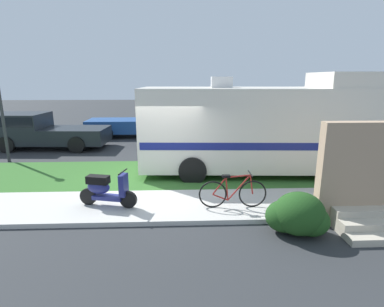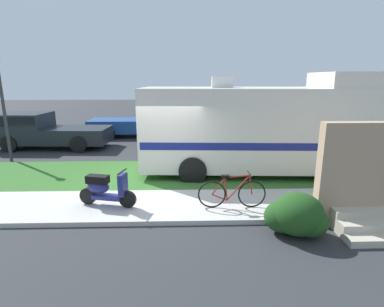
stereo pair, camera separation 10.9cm
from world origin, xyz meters
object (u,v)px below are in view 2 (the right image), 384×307
at_px(pickup_truck_far, 152,120).
at_px(street_lamp_post, 2,99).
at_px(motorhome_rv, 258,127).
at_px(bottle_green, 349,205).
at_px(scooter, 105,189).
at_px(bottle_spare, 323,194).
at_px(bicycle, 232,193).
at_px(pickup_truck_near, 41,129).

relative_size(pickup_truck_far, street_lamp_post, 1.38).
bearing_deg(motorhome_rv, bottle_green, -65.75).
relative_size(scooter, bottle_spare, 5.90).
relative_size(motorhome_rv, bicycle, 4.56).
relative_size(pickup_truck_near, bottle_spare, 21.06).
relative_size(bicycle, pickup_truck_far, 0.30).
bearing_deg(street_lamp_post, scooter, -43.81).
bearing_deg(street_lamp_post, pickup_truck_near, 85.57).
bearing_deg(street_lamp_post, bottle_green, -25.22).
height_order(motorhome_rv, street_lamp_post, street_lamp_post).
bearing_deg(pickup_truck_far, street_lamp_post, -134.19).
relative_size(bottle_spare, street_lamp_post, 0.06).
distance_m(pickup_truck_near, bottle_green, 13.51).
distance_m(pickup_truck_near, bottle_spare, 12.83).
height_order(motorhome_rv, bicycle, motorhome_rv).
bearing_deg(bicycle, bottle_spare, 11.83).
xyz_separation_m(motorhome_rv, bottle_green, (1.55, -3.43, -1.44)).
bearing_deg(pickup_truck_near, motorhome_rv, -24.55).
height_order(motorhome_rv, pickup_truck_far, motorhome_rv).
bearing_deg(bottle_green, pickup_truck_far, 119.21).
height_order(motorhome_rv, bottle_spare, motorhome_rv).
distance_m(bicycle, pickup_truck_far, 10.92).
height_order(motorhome_rv, bottle_green, motorhome_rv).
relative_size(pickup_truck_near, pickup_truck_far, 0.94).
xyz_separation_m(bottle_green, bottle_spare, (-0.31, 0.75, -0.00)).
height_order(bottle_spare, street_lamp_post, street_lamp_post).
height_order(scooter, bottle_spare, scooter).
bearing_deg(pickup_truck_far, pickup_truck_near, -149.99).
xyz_separation_m(pickup_truck_near, bottle_spare, (10.72, -7.01, -0.69)).
xyz_separation_m(bicycle, pickup_truck_far, (-3.05, 10.48, 0.46)).
bearing_deg(pickup_truck_far, motorhome_rv, -58.59).
bearing_deg(pickup_truck_far, bottle_green, -60.79).
distance_m(bottle_spare, street_lamp_post, 12.04).
bearing_deg(scooter, motorhome_rv, 33.02).
bearing_deg(motorhome_rv, bicycle, -113.17).
xyz_separation_m(bicycle, bottle_green, (2.93, -0.20, -0.28)).
bearing_deg(pickup_truck_far, scooter, -91.04).
bearing_deg(bicycle, pickup_truck_near, 136.99).
relative_size(bottle_green, street_lamp_post, 0.06).
xyz_separation_m(motorhome_rv, pickup_truck_near, (-9.48, 4.33, -0.75)).
height_order(bicycle, pickup_truck_near, pickup_truck_near).
distance_m(motorhome_rv, bicycle, 3.70).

